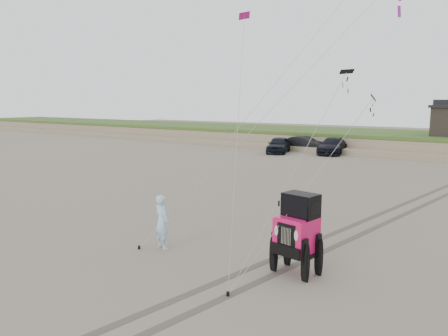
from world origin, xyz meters
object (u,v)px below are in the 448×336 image
(truck_c, at_px, (333,146))
(man, at_px, (162,222))
(truck_a, at_px, (278,145))
(truck_b, at_px, (304,144))
(jeep, at_px, (296,242))

(truck_c, xyz_separation_m, man, (5.78, -28.96, 0.16))
(truck_a, relative_size, truck_c, 0.87)
(man, bearing_deg, truck_b, -59.46)
(truck_a, bearing_deg, man, -87.61)
(truck_a, height_order, truck_b, truck_a)
(truck_a, height_order, man, man)
(man, bearing_deg, jeep, -157.97)
(jeep, distance_m, man, 4.63)
(truck_a, bearing_deg, truck_c, 6.90)
(truck_b, relative_size, man, 2.43)
(jeep, bearing_deg, truck_a, 128.71)
(truck_b, bearing_deg, truck_a, 154.23)
(truck_a, distance_m, man, 28.70)
(truck_a, distance_m, jeep, 30.06)
(truck_a, xyz_separation_m, jeep, (14.93, -26.09, 0.15))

